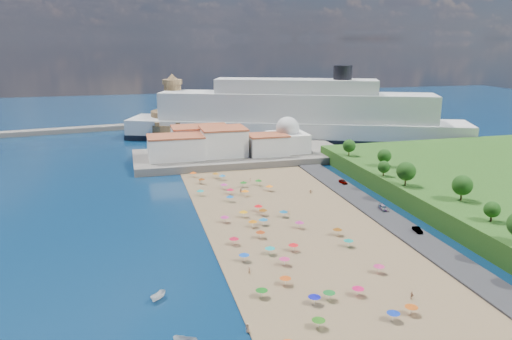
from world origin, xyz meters
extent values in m
plane|color=#071938|center=(0.00, 0.00, 0.00)|extent=(700.00, 700.00, 0.00)
cube|color=#59544C|center=(10.00, 73.00, 1.50)|extent=(90.00, 36.00, 3.00)
cube|color=#59544C|center=(-12.00, 108.00, 1.20)|extent=(18.00, 70.00, 2.40)
cube|color=silver|center=(-18.00, 69.00, 7.50)|extent=(22.00, 14.00, 9.00)
cube|color=silver|center=(2.00, 71.00, 8.50)|extent=(18.00, 16.00, 11.00)
cube|color=silver|center=(20.00, 67.00, 7.00)|extent=(16.00, 12.00, 8.00)
cube|color=silver|center=(-6.00, 83.00, 8.00)|extent=(24.00, 14.00, 10.00)
cube|color=silver|center=(30.00, 71.00, 7.00)|extent=(16.00, 16.00, 8.00)
sphere|color=silver|center=(30.00, 71.00, 13.00)|extent=(10.00, 10.00, 10.00)
cylinder|color=silver|center=(30.00, 71.00, 16.80)|extent=(1.20, 1.20, 1.60)
cylinder|color=#9C7C4E|center=(-12.00, 138.00, 4.00)|extent=(40.00, 40.00, 8.00)
cylinder|color=#9C7C4E|center=(-12.00, 138.00, 10.50)|extent=(24.00, 24.00, 5.00)
cylinder|color=#9C7C4E|center=(-12.00, 138.00, 20.00)|extent=(9.00, 9.00, 14.00)
cylinder|color=#9C7C4E|center=(-12.00, 138.00, 28.20)|extent=(10.40, 10.40, 2.40)
cone|color=#9C7C4E|center=(-12.00, 138.00, 30.90)|extent=(6.00, 6.00, 3.00)
cube|color=black|center=(45.99, 107.52, 1.39)|extent=(169.08, 87.83, 2.77)
cube|color=silver|center=(45.99, 107.52, 5.13)|extent=(168.01, 87.09, 10.26)
cube|color=silver|center=(45.99, 107.52, 17.10)|extent=(134.58, 70.09, 13.68)
cube|color=silver|center=(45.99, 107.52, 27.36)|extent=(79.99, 44.59, 6.84)
cylinder|color=black|center=(67.15, 99.01, 34.20)|extent=(9.12, 9.12, 6.84)
cylinder|color=gray|center=(-3.86, -30.64, 1.25)|extent=(0.07, 0.07, 2.00)
cone|color=#C72A68|center=(-3.86, -30.64, 2.15)|extent=(2.50, 2.50, 0.60)
cylinder|color=gray|center=(-12.24, -26.24, 1.25)|extent=(0.07, 0.07, 2.00)
cone|color=#0E47BB|center=(-12.24, -26.24, 2.15)|extent=(2.50, 2.50, 0.60)
cylinder|color=gray|center=(8.26, -57.59, 1.25)|extent=(0.07, 0.07, 2.00)
cone|color=#0D2EA9|center=(8.26, -57.59, 2.15)|extent=(2.50, 2.50, 0.60)
cylinder|color=gray|center=(15.04, -17.05, 1.25)|extent=(0.07, 0.07, 2.00)
cone|color=#7A3F0B|center=(15.04, -17.05, 2.15)|extent=(2.50, 2.50, 0.60)
cylinder|color=gray|center=(14.67, -24.57, 1.25)|extent=(0.07, 0.07, 2.00)
cone|color=#0D8070|center=(14.67, -24.57, 2.15)|extent=(2.50, 2.50, 0.60)
cylinder|color=gray|center=(-5.74, 31.10, 1.25)|extent=(0.07, 0.07, 2.00)
cone|color=#AF257D|center=(-5.74, 31.10, 2.15)|extent=(2.50, 2.50, 0.60)
cylinder|color=gray|center=(-12.47, -16.27, 1.25)|extent=(0.07, 0.07, 2.00)
cone|color=#B40E2A|center=(-12.47, -16.27, 2.15)|extent=(2.50, 2.50, 0.60)
cylinder|color=gray|center=(-0.14, 6.30, 1.25)|extent=(0.07, 0.07, 2.00)
cone|color=red|center=(-0.14, 6.30, 2.15)|extent=(2.50, 2.50, 0.60)
cylinder|color=gray|center=(12.61, -56.48, 1.25)|extent=(0.07, 0.07, 2.00)
cone|color=#C34D0F|center=(12.61, -56.48, 2.15)|extent=(2.50, 2.50, 0.60)
cylinder|color=gray|center=(-0.47, 21.97, 1.25)|extent=(0.07, 0.07, 2.00)
cone|color=orange|center=(-0.47, 21.97, 2.15)|extent=(2.50, 2.50, 0.60)
cylinder|color=gray|center=(-5.63, 2.39, 1.25)|extent=(0.07, 0.07, 2.00)
cone|color=orange|center=(-5.63, 2.39, 2.15)|extent=(2.50, 2.50, 0.60)
cylinder|color=gray|center=(-11.70, -0.43, 1.25)|extent=(0.07, 0.07, 2.00)
cone|color=#BA277E|center=(-11.70, -0.43, 2.15)|extent=(2.50, 2.50, 0.60)
cylinder|color=gray|center=(-4.95, -13.77, 1.25)|extent=(0.07, 0.07, 2.00)
cone|color=#9B330E|center=(-4.95, -13.77, 2.15)|extent=(2.50, 2.50, 0.60)
cylinder|color=gray|center=(-5.99, 45.90, 1.25)|extent=(0.07, 0.07, 2.00)
cone|color=#9D620E|center=(-5.99, 45.90, 2.15)|extent=(2.50, 2.50, 0.60)
cylinder|color=gray|center=(-5.77, -56.34, 1.25)|extent=(0.07, 0.07, 2.00)
cone|color=#216812|center=(-5.77, -56.34, 2.15)|extent=(2.50, 2.50, 0.60)
cylinder|color=gray|center=(7.13, -9.74, 1.25)|extent=(0.07, 0.07, 2.00)
cone|color=#A72376|center=(7.13, -9.74, 2.15)|extent=(2.50, 2.50, 0.60)
cylinder|color=gray|center=(0.63, -23.72, 1.25)|extent=(0.07, 0.07, 2.00)
cone|color=red|center=(0.63, -23.72, 2.15)|extent=(2.50, 2.50, 0.60)
cylinder|color=gray|center=(1.28, 31.83, 1.25)|extent=(0.07, 0.07, 2.00)
cone|color=#116213|center=(1.28, 31.83, 2.15)|extent=(2.50, 2.50, 0.60)
cylinder|color=gray|center=(-0.11, -47.62, 1.25)|extent=(0.07, 0.07, 2.00)
cone|color=#126922|center=(-0.11, -47.62, 2.15)|extent=(2.50, 2.50, 0.60)
cylinder|color=gray|center=(-1.79, -5.08, 1.25)|extent=(0.07, 0.07, 2.00)
cone|color=#1165A0|center=(-1.79, -5.08, 2.15)|extent=(2.50, 2.50, 0.60)
cylinder|color=gray|center=(-6.53, 17.35, 1.25)|extent=(0.07, 0.07, 2.00)
cone|color=#0C55A4|center=(-6.53, 17.35, 2.15)|extent=(2.50, 2.50, 0.60)
cylinder|color=gray|center=(-5.40, -24.15, 1.25)|extent=(0.07, 0.07, 2.00)
cone|color=#109594|center=(-5.40, -24.15, 2.15)|extent=(2.50, 2.50, 0.60)
cylinder|color=gray|center=(-6.56, -39.61, 1.25)|extent=(0.07, 0.07, 2.00)
cone|color=#C6480F|center=(-6.56, -39.61, 2.15)|extent=(2.50, 2.50, 0.60)
cylinder|color=gray|center=(-4.13, 42.43, 1.25)|extent=(0.07, 0.07, 2.00)
cone|color=#10619B|center=(-4.13, 42.43, 2.15)|extent=(2.50, 2.50, 0.60)
cylinder|color=gray|center=(6.97, 32.90, 1.25)|extent=(0.07, 0.07, 2.00)
cone|color=#147017|center=(6.97, 32.90, 2.15)|extent=(2.50, 2.50, 0.60)
cylinder|color=gray|center=(8.73, 25.27, 1.25)|extent=(0.07, 0.07, 2.00)
cone|color=orange|center=(8.73, 25.27, 2.15)|extent=(2.50, 2.50, 0.60)
cylinder|color=gray|center=(-3.50, -48.42, 1.25)|extent=(0.07, 0.07, 2.00)
cone|color=#0C0FA6|center=(-3.50, -48.42, 2.15)|extent=(2.50, 2.50, 0.60)
cylinder|color=gray|center=(0.24, 2.52, 1.25)|extent=(0.07, 0.07, 2.00)
cone|color=#85470C|center=(0.24, 2.52, 2.15)|extent=(2.50, 2.50, 0.60)
cylinder|color=gray|center=(-14.58, 25.91, 1.25)|extent=(0.07, 0.07, 2.00)
cone|color=#0F8B85|center=(-14.58, 25.91, 2.15)|extent=(2.50, 2.50, 0.60)
cylinder|color=gray|center=(-12.11, 39.63, 1.25)|extent=(0.07, 0.07, 2.00)
cone|color=#77330A|center=(-12.11, 39.63, 2.15)|extent=(2.50, 2.50, 0.60)
cylinder|color=gray|center=(15.06, -39.50, 1.25)|extent=(0.07, 0.07, 2.00)
cone|color=#BF2867|center=(15.06, -39.50, 2.15)|extent=(2.50, 2.50, 0.60)
cylinder|color=gray|center=(-4.85, 24.77, 1.25)|extent=(0.07, 0.07, 2.00)
cone|color=red|center=(-4.85, 24.77, 2.15)|extent=(2.50, 2.50, 0.60)
cylinder|color=gray|center=(-4.96, -5.85, 1.25)|extent=(0.07, 0.07, 2.00)
cone|color=#C76808|center=(-4.96, -5.85, 2.15)|extent=(2.50, 2.50, 0.60)
cylinder|color=gray|center=(-12.69, -43.33, 1.25)|extent=(0.07, 0.07, 2.00)
cone|color=#126615|center=(-12.69, -43.33, 2.15)|extent=(2.50, 2.50, 0.60)
cylinder|color=gray|center=(-13.79, 49.09, 1.25)|extent=(0.07, 0.07, 2.00)
cone|color=#E9510A|center=(-13.79, 49.09, 2.15)|extent=(2.50, 2.50, 0.60)
cylinder|color=gray|center=(5.58, -0.35, 1.25)|extent=(0.07, 0.07, 2.00)
cone|color=#106095|center=(5.58, -0.35, 2.15)|extent=(2.50, 2.50, 0.60)
cylinder|color=gray|center=(6.16, -47.51, 1.25)|extent=(0.07, 0.07, 2.00)
cone|color=#D11051|center=(6.16, -47.51, 2.15)|extent=(2.50, 2.50, 0.60)
imported|color=tan|center=(-1.17, 25.47, 1.13)|extent=(1.06, 1.08, 1.75)
imported|color=tan|center=(20.96, 18.27, 1.12)|extent=(1.64, 1.28, 1.74)
imported|color=tan|center=(-18.27, -54.44, 1.12)|extent=(1.02, 0.94, 1.75)
imported|color=tan|center=(-12.61, -32.87, 1.15)|extent=(0.77, 0.77, 1.81)
imported|color=tan|center=(7.86, 1.66, 1.10)|extent=(0.71, 0.74, 1.71)
imported|color=tan|center=(15.84, -51.46, 1.13)|extent=(0.70, 1.12, 1.77)
imported|color=tan|center=(-12.57, 40.84, 1.11)|extent=(0.68, 1.09, 1.73)
imported|color=tan|center=(5.26, 37.67, 1.12)|extent=(0.92, 1.25, 1.73)
imported|color=white|center=(-32.65, -38.73, 0.80)|extent=(3.97, 4.08, 1.60)
imported|color=gray|center=(36.00, -2.91, 1.37)|extent=(2.32, 4.79, 1.34)
imported|color=gray|center=(36.00, 25.95, 1.39)|extent=(2.09, 4.20, 1.37)
imported|color=gray|center=(36.00, -21.24, 1.35)|extent=(1.71, 4.03, 1.29)
cylinder|color=#382314|center=(49.95, -31.16, 7.13)|extent=(0.50, 0.50, 2.27)
sphere|color=#14380F|center=(49.95, -31.16, 9.17)|extent=(4.08, 4.08, 4.08)
cylinder|color=#382314|center=(53.41, -14.72, 7.59)|extent=(0.50, 0.50, 3.19)
sphere|color=#14380F|center=(53.41, -14.72, 10.46)|extent=(5.74, 5.74, 5.74)
cylinder|color=#382314|center=(45.99, 2.34, 7.65)|extent=(0.50, 0.50, 3.30)
sphere|color=#14380F|center=(45.99, 2.34, 10.62)|extent=(5.94, 5.94, 5.94)
cylinder|color=#382314|center=(44.85, 14.03, 7.13)|extent=(0.50, 0.50, 2.26)
sphere|color=#14380F|center=(44.85, 14.03, 9.16)|extent=(4.07, 4.07, 4.07)
cylinder|color=#382314|center=(51.47, 25.89, 7.37)|extent=(0.50, 0.50, 2.74)
sphere|color=#14380F|center=(51.47, 25.89, 9.84)|extent=(4.93, 4.93, 4.93)
cylinder|color=#382314|center=(46.61, 44.71, 7.39)|extent=(0.50, 0.50, 2.77)
sphere|color=#14380F|center=(46.61, 44.71, 9.88)|extent=(4.99, 4.99, 4.99)
camera|label=1|loc=(-36.38, -129.59, 50.13)|focal=35.00mm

